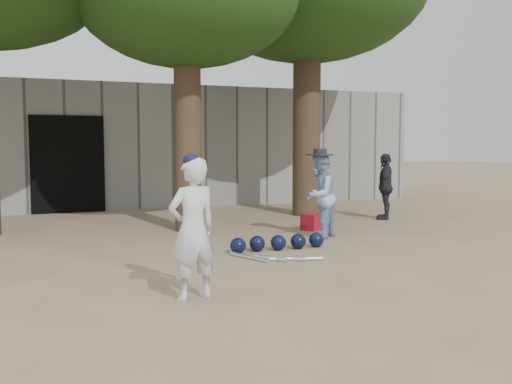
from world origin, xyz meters
name	(u,v)px	position (x,y,z in m)	size (l,w,h in m)	color
ground	(240,288)	(0.00, 0.00, 0.00)	(70.00, 70.00, 0.00)	#937C5E
boy_player	(193,229)	(-0.61, -0.27, 0.72)	(0.52, 0.34, 1.43)	silver
spectator_blue	(320,196)	(2.39, 2.57, 0.71)	(0.69, 0.54, 1.41)	#8FB0DD
spectator_dark	(385,186)	(4.79, 4.14, 0.68)	(0.80, 0.33, 1.37)	black
red_bag	(314,222)	(2.73, 3.39, 0.15)	(0.42, 0.32, 0.30)	maroon
back_building	(106,146)	(0.00, 10.33, 1.50)	(16.00, 5.24, 3.00)	gray
helmet_row	(278,242)	(1.30, 1.84, 0.12)	(1.51, 0.29, 0.23)	black
bat_pile	(272,258)	(0.93, 1.23, 0.03)	(1.05, 0.84, 0.06)	silver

